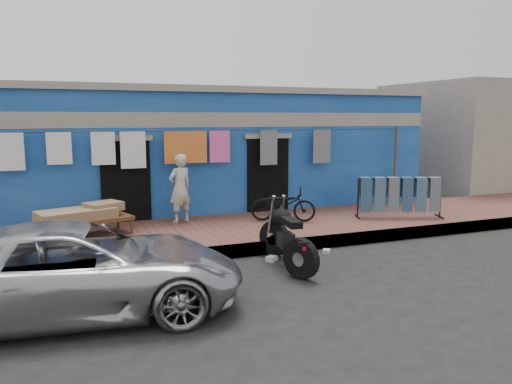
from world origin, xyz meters
name	(u,v)px	position (x,y,z in m)	size (l,w,h in m)	color
ground	(301,278)	(0.00, 0.00, 0.00)	(80.00, 80.00, 0.00)	black
sidewalk	(239,232)	(0.00, 3.00, 0.12)	(28.00, 3.00, 0.25)	brown
curb	(265,248)	(0.00, 1.55, 0.12)	(28.00, 0.10, 0.25)	gray
building	(192,150)	(0.00, 6.99, 1.69)	(12.20, 5.20, 3.36)	#134497
neighbor_right	(484,137)	(11.00, 7.00, 1.90)	(6.00, 5.00, 3.80)	#9E9384
clothesline	(181,152)	(-0.96, 4.25, 1.81)	(10.06, 0.06, 2.10)	brown
car	(76,268)	(-3.45, -0.25, 0.63)	(2.05, 4.50, 1.27)	#B5B5BA
seated_person	(180,188)	(-1.08, 3.93, 1.02)	(0.56, 0.37, 1.55)	beige
bicycle	(283,201)	(1.12, 3.16, 0.72)	(0.52, 1.47, 0.95)	black
motorcycle	(287,235)	(0.06, 0.68, 0.58)	(0.81, 1.84, 1.15)	black
charpoy	(86,221)	(-3.14, 3.26, 0.56)	(2.01, 1.38, 0.62)	brown
jeans_rack	(399,197)	(3.89, 2.57, 0.75)	(2.08, 1.13, 0.99)	black
litter_a	(272,259)	(-0.06, 1.08, 0.04)	(0.20, 0.16, 0.09)	silver
litter_b	(326,251)	(1.13, 1.16, 0.04)	(0.16, 0.12, 0.08)	silver
litter_c	(312,255)	(0.74, 1.00, 0.04)	(0.22, 0.18, 0.09)	silver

